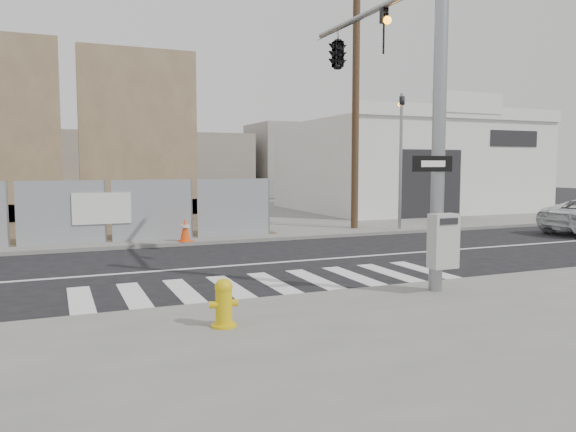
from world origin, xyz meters
name	(u,v)px	position (x,y,z in m)	size (l,w,h in m)	color
ground	(240,265)	(0.00, 0.00, 0.00)	(100.00, 100.00, 0.00)	black
sidewalk_far	(152,217)	(0.00, 14.00, 0.06)	(50.00, 20.00, 0.12)	slate
signal_pole	(366,72)	(2.49, -2.05, 4.78)	(0.96, 5.87, 7.00)	gray
far_signal_pole	(401,142)	(8.00, 4.60, 3.48)	(0.16, 0.20, 5.60)	gray
concrete_wall_right	(139,149)	(-0.50, 14.08, 3.38)	(5.50, 1.30, 8.00)	brown
auto_shop	(406,166)	(14.00, 12.97, 2.54)	(12.00, 10.20, 5.95)	silver
utility_pole_right	(356,97)	(6.50, 5.50, 5.20)	(1.60, 0.28, 10.00)	#4F3824
fire_hydrant	(224,303)	(-2.06, -5.58, 0.49)	(0.50, 0.50, 0.75)	gold
traffic_cone_d	(185,230)	(-0.50, 4.22, 0.50)	(0.48, 0.48, 0.77)	#FA470D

